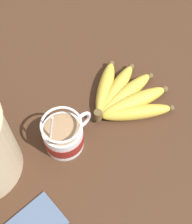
{
  "coord_description": "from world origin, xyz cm",
  "views": [
    {
      "loc": [
        -23.06,
        -29.62,
        71.23
      ],
      "look_at": [
        2.39,
        -0.18,
        7.31
      ],
      "focal_mm": 50.0,
      "sensor_mm": 36.0,
      "label": 1
    }
  ],
  "objects": [
    {
      "name": "banana_bunch",
      "position": [
        11.77,
        -0.41,
        4.97
      ],
      "size": [
        20.94,
        23.52,
        4.33
      ],
      "color": "brown",
      "rests_on": "table"
    },
    {
      "name": "table",
      "position": [
        0.0,
        0.0,
        1.52
      ],
      "size": [
        129.45,
        129.45,
        3.05
      ],
      "color": "#422819",
      "rests_on": "ground"
    },
    {
      "name": "coffee_mug",
      "position": [
        -7.3,
        0.16,
        6.99
      ],
      "size": [
        13.05,
        9.44,
        14.16
      ],
      "color": "silver",
      "rests_on": "table"
    }
  ]
}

